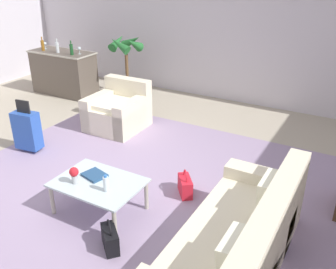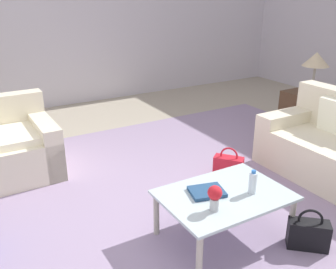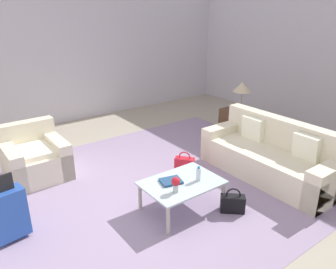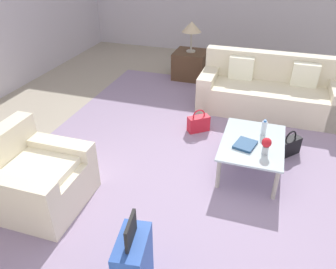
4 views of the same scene
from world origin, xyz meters
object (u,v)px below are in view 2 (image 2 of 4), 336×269
object	(u,v)px
coffee_table	(224,199)
side_table	(309,110)
table_lamp	(316,60)
flower_vase	(215,196)
coffee_table_book	(207,192)
armchair	(12,148)
handbag_red	(228,166)
handbag_black	(308,234)
water_bottle	(253,183)

from	to	relation	value
coffee_table	side_table	world-z (taller)	side_table
side_table	table_lamp	world-z (taller)	table_lamp
flower_vase	side_table	size ratio (longest dim) A/B	0.32
coffee_table_book	armchair	bearing A→B (deg)	133.93
side_table	armchair	bearing A→B (deg)	170.73
armchair	coffee_table	distance (m)	2.53
armchair	handbag_red	size ratio (longest dim) A/B	2.66
armchair	handbag_black	size ratio (longest dim) A/B	2.66
armchair	coffee_table	size ratio (longest dim) A/B	0.93
water_bottle	flower_vase	xyz separation A→B (m)	(-0.42, -0.05, 0.03)
armchair	coffee_table_book	distance (m)	2.40
handbag_red	handbag_black	xyz separation A→B (m)	(-0.22, -1.29, 0.00)
armchair	coffee_table	world-z (taller)	armchair
flower_vase	handbag_black	world-z (taller)	flower_vase
handbag_red	flower_vase	bearing A→B (deg)	-134.10
table_lamp	side_table	bearing A→B (deg)	0.00
water_bottle	side_table	distance (m)	3.06
armchair	table_lamp	size ratio (longest dim) A/B	1.62
side_table	flower_vase	bearing A→B (deg)	-151.35
water_bottle	handbag_red	bearing A→B (deg)	60.37
armchair	handbag_black	world-z (taller)	armchair
handbag_red	table_lamp	bearing A→B (deg)	17.97
water_bottle	flower_vase	size ratio (longest dim) A/B	1.00
flower_vase	side_table	xyz separation A→B (m)	(3.02, 1.65, -0.27)
coffee_table_book	flower_vase	world-z (taller)	flower_vase
coffee_table	handbag_red	xyz separation A→B (m)	(0.73, 0.83, -0.24)
armchair	coffee_table	bearing A→B (deg)	-59.05
flower_vase	handbag_black	xyz separation A→B (m)	(0.73, -0.31, -0.41)
water_bottle	handbag_black	bearing A→B (deg)	-49.75
table_lamp	handbag_red	size ratio (longest dim) A/B	1.64
coffee_table_book	handbag_red	size ratio (longest dim) A/B	0.76
water_bottle	table_lamp	distance (m)	3.09
coffee_table_book	handbag_black	xyz separation A→B (m)	(0.63, -0.54, -0.30)
table_lamp	handbag_black	bearing A→B (deg)	-139.50
coffee_table_book	handbag_red	world-z (taller)	coffee_table_book
flower_vase	table_lamp	bearing A→B (deg)	28.65
water_bottle	handbag_black	xyz separation A→B (m)	(0.31, -0.36, -0.38)
water_bottle	flower_vase	distance (m)	0.42
coffee_table	coffee_table_book	distance (m)	0.16
water_bottle	handbag_black	size ratio (longest dim) A/B	0.57
water_bottle	side_table	world-z (taller)	water_bottle
coffee_table	table_lamp	distance (m)	3.24
coffee_table	coffee_table_book	world-z (taller)	coffee_table_book
coffee_table_book	table_lamp	bearing A→B (deg)	40.39
armchair	flower_vase	bearing A→B (deg)	-65.01
armchair	table_lamp	world-z (taller)	table_lamp
side_table	table_lamp	xyz separation A→B (m)	(0.00, 0.00, 0.74)
side_table	handbag_black	world-z (taller)	side_table
handbag_black	armchair	bearing A→B (deg)	124.48
table_lamp	coffee_table	bearing A→B (deg)	-151.82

